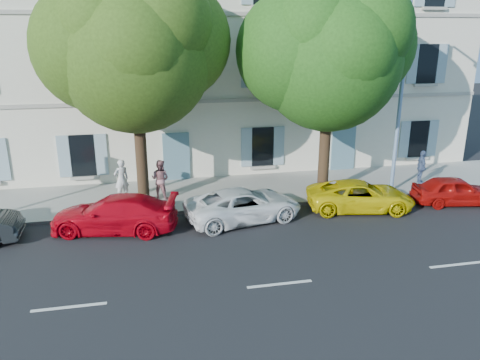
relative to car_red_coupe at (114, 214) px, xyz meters
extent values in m
plane|color=black|center=(4.98, -1.07, -0.68)|extent=(90.00, 90.00, 0.00)
cube|color=#A09E96|center=(4.98, 3.38, -0.61)|extent=(36.00, 4.50, 0.15)
cube|color=#9E998E|center=(4.98, 1.21, -0.60)|extent=(36.00, 0.16, 0.16)
cube|color=silver|center=(4.98, 9.13, 5.32)|extent=(28.00, 7.00, 12.00)
imported|color=#C00515|center=(0.00, 0.00, 0.00)|extent=(5.00, 2.88, 1.36)
imported|color=white|center=(4.98, 0.02, -0.03)|extent=(4.99, 3.04, 1.29)
imported|color=#DCC409|center=(10.03, 0.16, -0.06)|extent=(4.74, 2.81, 1.24)
imported|color=#A30D0A|center=(14.37, -0.08, -0.06)|extent=(3.83, 2.09, 1.24)
cylinder|color=#3A2819|center=(1.11, 2.52, 1.40)|extent=(0.49, 0.49, 3.86)
ellipsoid|color=#3E6219|center=(1.11, 2.52, 5.64)|extent=(6.18, 6.18, 6.79)
cylinder|color=#3A2819|center=(9.04, 1.94, 1.32)|extent=(0.49, 0.49, 3.69)
ellipsoid|color=#296319|center=(9.04, 1.94, 5.41)|extent=(6.00, 6.00, 6.60)
cylinder|color=#7293BF|center=(12.36, 1.72, 3.82)|extent=(0.17, 0.17, 8.70)
imported|color=silver|center=(0.20, 3.17, 0.36)|extent=(0.77, 0.65, 1.79)
imported|color=#B17176|center=(1.86, 2.93, 0.34)|extent=(1.07, 1.00, 1.75)
imported|color=#465A80|center=(14.29, 2.46, 0.29)|extent=(0.61, 1.03, 1.63)
camera|label=1|loc=(1.28, -16.94, 6.53)|focal=35.00mm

